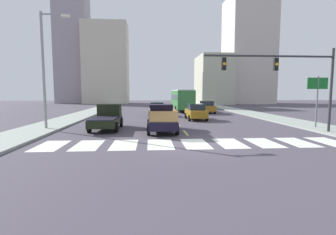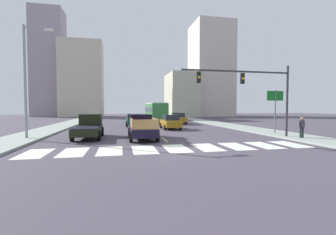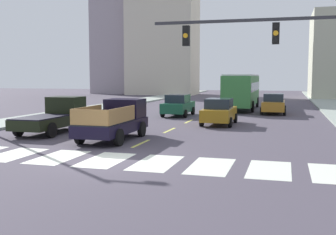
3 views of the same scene
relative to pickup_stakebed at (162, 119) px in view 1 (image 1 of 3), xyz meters
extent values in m
plane|color=#49424E|center=(1.71, -5.06, -0.94)|extent=(160.00, 160.00, 0.00)
cube|color=#959F95|center=(13.01, 12.94, -0.86)|extent=(3.45, 110.00, 0.15)
cube|color=#959F95|center=(-9.59, 12.94, -0.86)|extent=(3.45, 110.00, 0.15)
cube|color=silver|center=(-6.36, -5.06, -0.93)|extent=(1.44, 2.94, 0.01)
cube|color=silver|center=(-4.34, -5.06, -0.93)|extent=(1.44, 2.94, 0.01)
cube|color=silver|center=(-2.33, -5.06, -0.93)|extent=(1.44, 2.94, 0.01)
cube|color=silver|center=(-0.31, -5.06, -0.93)|extent=(1.44, 2.94, 0.01)
cube|color=silver|center=(1.71, -5.06, -0.93)|extent=(1.44, 2.94, 0.01)
cube|color=silver|center=(3.72, -5.06, -0.93)|extent=(1.44, 2.94, 0.01)
cube|color=silver|center=(5.74, -5.06, -0.93)|extent=(1.44, 2.94, 0.01)
cube|color=silver|center=(7.76, -5.06, -0.93)|extent=(1.44, 2.94, 0.01)
cube|color=silver|center=(9.77, -5.06, -0.93)|extent=(1.44, 2.94, 0.01)
cube|color=#D8D556|center=(1.71, -1.06, -0.93)|extent=(0.16, 2.40, 0.01)
cube|color=#D8D556|center=(1.71, 3.94, -0.93)|extent=(0.16, 2.40, 0.01)
cube|color=#D8D556|center=(1.71, 8.94, -0.93)|extent=(0.16, 2.40, 0.01)
cube|color=#D8D556|center=(1.71, 13.94, -0.93)|extent=(0.16, 2.40, 0.01)
cube|color=#D8D556|center=(1.71, 18.94, -0.93)|extent=(0.16, 2.40, 0.01)
cube|color=#D8D556|center=(1.71, 23.94, -0.93)|extent=(0.16, 2.40, 0.01)
cube|color=#D8D556|center=(1.71, 28.94, -0.93)|extent=(0.16, 2.40, 0.01)
cube|color=#D8D556|center=(1.71, 33.94, -0.93)|extent=(0.16, 2.40, 0.01)
cube|color=black|center=(0.00, -0.44, -0.26)|extent=(1.96, 5.20, 0.56)
cube|color=black|center=(0.00, 1.26, 0.52)|extent=(1.84, 1.60, 1.00)
cube|color=#19232D|center=(0.00, 1.70, 0.70)|extent=(1.72, 0.08, 0.56)
cube|color=black|center=(0.00, -1.39, 0.05)|extent=(1.84, 3.30, 0.06)
cylinder|color=black|center=(-0.98, 1.12, -0.54)|extent=(0.22, 0.80, 0.80)
cylinder|color=black|center=(0.98, 1.12, -0.54)|extent=(0.22, 0.80, 0.80)
cylinder|color=black|center=(-0.98, -2.00, -0.54)|extent=(0.22, 0.80, 0.80)
cylinder|color=black|center=(0.98, -2.00, -0.54)|extent=(0.22, 0.80, 0.80)
cube|color=olive|center=(-0.90, -1.39, 0.43)|extent=(0.06, 3.17, 0.70)
cube|color=olive|center=(0.90, -1.39, 0.43)|extent=(0.06, 3.17, 0.70)
cube|color=olive|center=(0.00, -2.97, 0.43)|extent=(1.80, 0.06, 0.70)
cube|color=black|center=(-4.32, 0.95, -0.26)|extent=(1.96, 5.20, 0.56)
cube|color=black|center=(-4.32, 2.65, 0.52)|extent=(1.84, 1.60, 1.00)
cube|color=#19232D|center=(-4.32, 3.09, 0.70)|extent=(1.72, 0.08, 0.56)
cube|color=black|center=(-4.32, 0.00, 0.05)|extent=(1.84, 3.30, 0.06)
cylinder|color=black|center=(-5.30, 2.51, -0.54)|extent=(0.22, 0.80, 0.80)
cylinder|color=black|center=(-3.34, 2.51, -0.54)|extent=(0.22, 0.80, 0.80)
cylinder|color=black|center=(-5.30, -0.61, -0.54)|extent=(0.22, 0.80, 0.80)
cylinder|color=black|center=(-3.34, -0.61, -0.54)|extent=(0.22, 0.80, 0.80)
cube|color=#337538|center=(4.18, 20.69, 0.91)|extent=(2.50, 10.80, 2.70)
cube|color=#19232D|center=(4.18, 20.69, 1.26)|extent=(2.52, 9.94, 0.80)
cube|color=silver|center=(4.18, 20.69, 2.32)|extent=(2.40, 10.37, 0.12)
cylinder|color=black|center=(2.93, 24.04, -0.44)|extent=(0.22, 1.00, 1.00)
cylinder|color=black|center=(5.43, 24.04, -0.44)|extent=(0.22, 1.00, 1.00)
cylinder|color=black|center=(2.93, 17.72, -0.44)|extent=(0.22, 1.00, 1.00)
cylinder|color=black|center=(5.43, 17.72, -0.44)|extent=(0.22, 1.00, 1.00)
cube|color=#9D6F17|center=(4.05, 7.67, -0.24)|extent=(1.80, 4.40, 0.76)
cube|color=#1E2833|center=(4.05, 7.52, 0.46)|extent=(1.58, 2.11, 0.64)
cylinder|color=black|center=(3.15, 9.03, -0.62)|extent=(0.22, 0.64, 0.64)
cylinder|color=black|center=(4.95, 9.03, -0.62)|extent=(0.22, 0.64, 0.64)
cylinder|color=black|center=(3.15, 6.30, -0.62)|extent=(0.22, 0.64, 0.64)
cylinder|color=black|center=(4.95, 6.30, -0.62)|extent=(0.22, 0.64, 0.64)
cube|color=#164F35|center=(-0.03, 12.71, -0.24)|extent=(1.80, 4.40, 0.76)
cube|color=#1E2833|center=(-0.03, 12.56, 0.46)|extent=(1.58, 2.11, 0.64)
cylinder|color=black|center=(-0.93, 14.08, -0.62)|extent=(0.22, 0.64, 0.64)
cylinder|color=black|center=(0.87, 14.08, -0.62)|extent=(0.22, 0.64, 0.64)
cylinder|color=black|center=(-0.93, 11.35, -0.62)|extent=(0.22, 0.64, 0.64)
cylinder|color=black|center=(0.87, 11.35, -0.62)|extent=(0.22, 0.64, 0.64)
cube|color=#9D691E|center=(7.25, 16.63, -0.24)|extent=(1.80, 4.40, 0.76)
cube|color=#1E2833|center=(7.25, 16.48, 0.46)|extent=(1.58, 2.11, 0.64)
cylinder|color=black|center=(6.35, 17.99, -0.62)|extent=(0.22, 0.64, 0.64)
cylinder|color=black|center=(8.15, 17.99, -0.62)|extent=(0.22, 0.64, 0.64)
cylinder|color=black|center=(6.35, 15.27, -0.62)|extent=(0.22, 0.64, 0.64)
cylinder|color=black|center=(8.15, 15.27, -0.62)|extent=(0.22, 0.64, 0.64)
cylinder|color=#2D2D33|center=(11.88, -2.13, 2.06)|extent=(0.18, 0.18, 6.00)
cube|color=#2D2D33|center=(7.32, -2.13, 4.46)|extent=(9.12, 0.12, 0.12)
cube|color=black|center=(7.78, -2.13, 3.91)|extent=(0.28, 0.24, 0.84)
cylinder|color=black|center=(7.78, -2.26, 4.17)|extent=(0.20, 0.04, 0.20)
cylinder|color=orange|center=(7.78, -2.26, 3.91)|extent=(0.20, 0.04, 0.20)
cylinder|color=black|center=(7.78, -2.26, 3.65)|extent=(0.20, 0.04, 0.20)
cube|color=black|center=(4.13, -2.13, 3.91)|extent=(0.28, 0.24, 0.84)
cylinder|color=black|center=(4.13, -2.26, 4.17)|extent=(0.20, 0.04, 0.20)
cylinder|color=orange|center=(4.13, -2.26, 3.91)|extent=(0.20, 0.04, 0.20)
cylinder|color=black|center=(4.13, -2.26, 3.65)|extent=(0.20, 0.04, 0.20)
cylinder|color=slate|center=(12.47, 0.16, 1.16)|extent=(0.12, 0.12, 4.20)
cube|color=#156325|center=(12.42, 0.14, 2.71)|extent=(1.70, 0.06, 0.90)
cylinder|color=gray|center=(-9.02, 1.09, 3.56)|extent=(0.20, 0.20, 9.00)
cube|color=gray|center=(-8.12, 1.09, 7.86)|extent=(1.80, 0.10, 0.10)
cube|color=silver|center=(-7.22, 1.09, 7.76)|extent=(0.60, 0.28, 0.16)
cube|color=beige|center=(25.16, 47.33, 12.91)|extent=(11.23, 11.47, 27.68)
cube|color=#9A8E99|center=(-21.93, 53.13, 14.33)|extent=(8.48, 7.17, 30.53)
cube|color=beige|center=(-12.50, 50.26, 9.65)|extent=(11.51, 7.44, 21.18)
cube|color=#B6B79C|center=(15.50, 45.54, 5.18)|extent=(7.87, 11.92, 12.24)
camera|label=1|loc=(-0.87, -19.09, 1.98)|focal=26.89mm
camera|label=2|loc=(-1.67, -18.87, 1.61)|focal=24.54mm
camera|label=3|loc=(8.23, -19.30, 2.22)|focal=44.35mm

